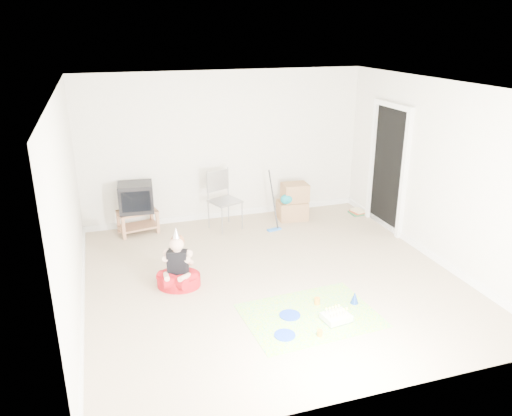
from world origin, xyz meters
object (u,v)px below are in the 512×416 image
object	(u,v)px
folding_chair	(225,201)
seated_woman	(178,273)
cardboard_boxes	(293,202)
crt_tv	(136,197)
tv_stand	(138,220)
birthday_cake	(336,318)

from	to	relation	value
folding_chair	seated_woman	distance (m)	2.11
cardboard_boxes	seated_woman	bearing A→B (deg)	-142.02
folding_chair	seated_woman	xyz separation A→B (m)	(-1.10, -1.77, -0.31)
crt_tv	cardboard_boxes	bearing A→B (deg)	1.00
tv_stand	seated_woman	distance (m)	2.05
cardboard_boxes	tv_stand	bearing A→B (deg)	176.53
birthday_cake	tv_stand	bearing A→B (deg)	119.91
seated_woman	folding_chair	bearing A→B (deg)	58.19
tv_stand	seated_woman	size ratio (longest dim) A/B	0.83
seated_woman	birthday_cake	world-z (taller)	seated_woman
tv_stand	seated_woman	bearing A→B (deg)	-80.22
tv_stand	seated_woman	xyz separation A→B (m)	(0.35, -2.02, -0.06)
tv_stand	birthday_cake	size ratio (longest dim) A/B	2.02
birthday_cake	folding_chair	bearing A→B (deg)	99.43
tv_stand	cardboard_boxes	distance (m)	2.73
seated_woman	birthday_cake	bearing A→B (deg)	-41.07
cardboard_boxes	seated_woman	world-z (taller)	seated_woman
tv_stand	crt_tv	bearing A→B (deg)	135.00
tv_stand	crt_tv	distance (m)	0.39
tv_stand	crt_tv	xyz separation A→B (m)	(-0.00, 0.00, 0.39)
tv_stand	crt_tv	size ratio (longest dim) A/B	1.26
crt_tv	folding_chair	world-z (taller)	folding_chair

